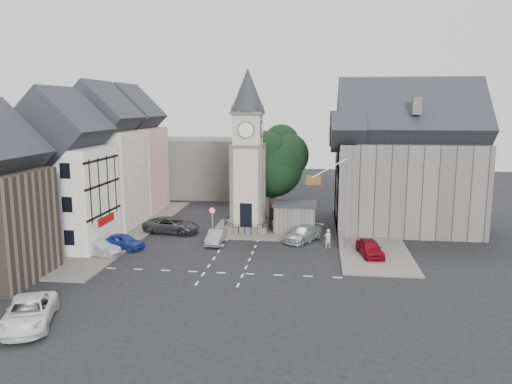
# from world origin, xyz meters

# --- Properties ---
(ground) EXTENTS (120.00, 120.00, 0.00)m
(ground) POSITION_xyz_m (0.00, 0.00, 0.00)
(ground) COLOR black
(ground) RESTS_ON ground
(pavement_west) EXTENTS (6.00, 30.00, 0.14)m
(pavement_west) POSITION_xyz_m (-12.50, 6.00, 0.07)
(pavement_west) COLOR #595651
(pavement_west) RESTS_ON ground
(pavement_east) EXTENTS (6.00, 26.00, 0.14)m
(pavement_east) POSITION_xyz_m (12.00, 8.00, 0.07)
(pavement_east) COLOR #595651
(pavement_east) RESTS_ON ground
(central_island) EXTENTS (10.00, 8.00, 0.16)m
(central_island) POSITION_xyz_m (1.50, 8.00, 0.08)
(central_island) COLOR #595651
(central_island) RESTS_ON ground
(road_markings) EXTENTS (20.00, 8.00, 0.01)m
(road_markings) POSITION_xyz_m (0.00, -5.50, 0.01)
(road_markings) COLOR silver
(road_markings) RESTS_ON ground
(clock_tower) EXTENTS (4.86, 4.86, 16.25)m
(clock_tower) POSITION_xyz_m (0.00, 7.99, 8.12)
(clock_tower) COLOR #4C4944
(clock_tower) RESTS_ON ground
(stone_shelter) EXTENTS (4.30, 3.30, 3.08)m
(stone_shelter) POSITION_xyz_m (4.80, 7.50, 1.55)
(stone_shelter) COLOR #575450
(stone_shelter) RESTS_ON ground
(town_tree) EXTENTS (7.20, 7.20, 10.80)m
(town_tree) POSITION_xyz_m (2.00, 13.00, 6.97)
(town_tree) COLOR black
(town_tree) RESTS_ON ground
(warning_sign_post) EXTENTS (0.70, 0.19, 2.85)m
(warning_sign_post) POSITION_xyz_m (-3.20, 5.43, 2.03)
(warning_sign_post) COLOR black
(warning_sign_post) RESTS_ON ground
(terrace_pink) EXTENTS (8.10, 7.60, 12.80)m
(terrace_pink) POSITION_xyz_m (-15.50, 16.00, 6.58)
(terrace_pink) COLOR tan
(terrace_pink) RESTS_ON ground
(terrace_cream) EXTENTS (8.10, 7.60, 12.80)m
(terrace_cream) POSITION_xyz_m (-15.50, 8.00, 6.58)
(terrace_cream) COLOR beige
(terrace_cream) RESTS_ON ground
(terrace_tudor) EXTENTS (8.10, 7.60, 12.00)m
(terrace_tudor) POSITION_xyz_m (-15.50, 0.00, 6.19)
(terrace_tudor) COLOR silver
(terrace_tudor) RESTS_ON ground
(backdrop_west) EXTENTS (20.00, 10.00, 8.00)m
(backdrop_west) POSITION_xyz_m (-12.00, 28.00, 4.00)
(backdrop_west) COLOR #4C4944
(backdrop_west) RESTS_ON ground
(east_building) EXTENTS (14.40, 11.40, 12.60)m
(east_building) POSITION_xyz_m (15.59, 11.00, 6.26)
(east_building) COLOR #575450
(east_building) RESTS_ON ground
(east_boundary_wall) EXTENTS (0.40, 16.00, 0.90)m
(east_boundary_wall) POSITION_xyz_m (9.20, 10.00, 0.45)
(east_boundary_wall) COLOR #575450
(east_boundary_wall) RESTS_ON ground
(flagpole) EXTENTS (3.68, 0.10, 2.74)m
(flagpole) POSITION_xyz_m (8.00, 4.00, 7.00)
(flagpole) COLOR white
(flagpole) RESTS_ON ground
(car_west_blue) EXTENTS (4.30, 2.71, 1.36)m
(car_west_blue) POSITION_xyz_m (-10.12, -0.13, 0.68)
(car_west_blue) COLOR navy
(car_west_blue) RESTS_ON ground
(car_west_silver) EXTENTS (4.39, 2.52, 1.37)m
(car_west_silver) POSITION_xyz_m (-11.50, -2.47, 0.68)
(car_west_silver) COLOR #9FA1A7
(car_west_silver) RESTS_ON ground
(car_west_grey) EXTENTS (5.89, 3.23, 1.56)m
(car_west_grey) POSITION_xyz_m (-7.50, 5.96, 0.78)
(car_west_grey) COLOR #343437
(car_west_grey) RESTS_ON ground
(car_island_silver) EXTENTS (1.40, 3.97, 1.31)m
(car_island_silver) POSITION_xyz_m (-2.25, 2.55, 0.65)
(car_island_silver) COLOR gray
(car_island_silver) RESTS_ON ground
(car_island_east) EXTENTS (4.17, 5.13, 1.40)m
(car_island_east) POSITION_xyz_m (5.72, 4.50, 0.70)
(car_island_east) COLOR #A9AEB1
(car_island_east) RESTS_ON ground
(car_east_red) EXTENTS (2.41, 4.51, 1.46)m
(car_east_red) POSITION_xyz_m (11.50, 0.22, 0.73)
(car_east_red) COLOR maroon
(car_east_red) RESTS_ON ground
(van_sw_white) EXTENTS (4.32, 6.13, 1.55)m
(van_sw_white) POSITION_xyz_m (-9.50, -16.00, 0.78)
(van_sw_white) COLOR silver
(van_sw_white) RESTS_ON ground
(pedestrian) EXTENTS (0.76, 0.64, 1.78)m
(pedestrian) POSITION_xyz_m (8.00, 2.22, 0.89)
(pedestrian) COLOR #B5AC96
(pedestrian) RESTS_ON ground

